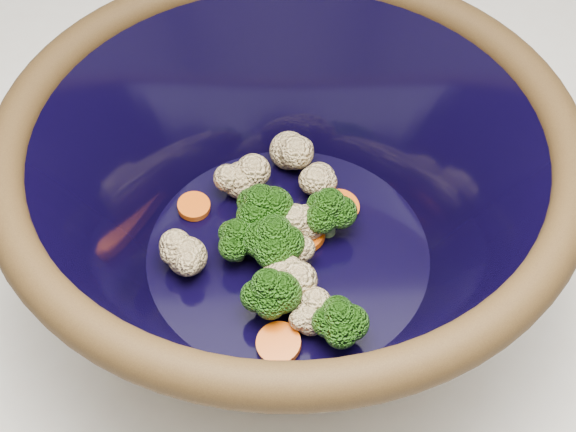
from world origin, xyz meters
The scene contains 2 objects.
mixing_bowl centered at (-0.11, -0.01, 1.00)m, with size 0.44×0.44×0.17m.
vegetable_pile centered at (-0.11, -0.01, 0.96)m, with size 0.15×0.21×0.05m.
Camera 1 is at (-0.13, -0.39, 1.43)m, focal length 50.00 mm.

